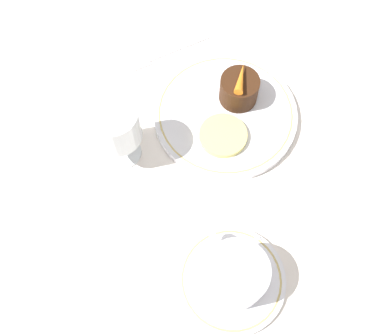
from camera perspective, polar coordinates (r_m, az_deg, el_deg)
The scene contains 10 objects.
ground_plane at distance 0.73m, azimuth 3.24°, elevation 3.13°, with size 3.00×3.00×0.00m, color white.
dinner_plate at distance 0.75m, azimuth 4.24°, elevation 6.84°, with size 0.24×0.24×0.01m.
saucer at distance 0.66m, azimuth 5.01°, elevation -13.94°, with size 0.15×0.15×0.01m.
coffee_cup at distance 0.62m, azimuth 5.54°, elevation -13.30°, with size 0.11×0.09×0.06m.
spoon at distance 0.66m, azimuth 3.36°, elevation -10.25°, with size 0.04×0.10×0.00m.
wine_glass at distance 0.66m, azimuth -9.72°, elevation 5.17°, with size 0.07×0.07×0.12m.
fork at distance 0.83m, azimuth -4.33°, elevation 14.01°, with size 0.02×0.18×0.01m.
dessert_cake at distance 0.75m, azimuth 5.99°, elevation 9.90°, with size 0.06×0.06×0.05m.
carrot_garnish at distance 0.72m, azimuth 6.23°, elevation 11.29°, with size 0.05×0.05×0.01m.
pineapple_slice at distance 0.72m, azimuth 3.95°, elevation 4.16°, with size 0.08×0.08×0.01m.
Camera 1 is at (-0.28, 0.20, 0.65)m, focal length 42.00 mm.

